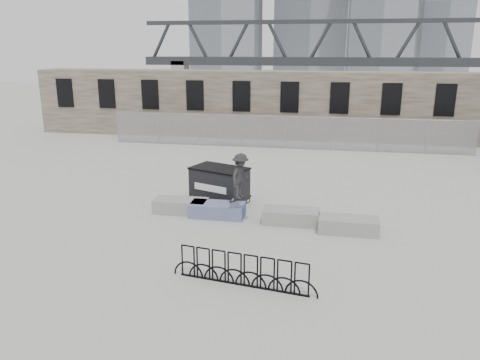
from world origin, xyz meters
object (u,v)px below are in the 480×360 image
(planter_center_left, at_px, (217,209))
(dumpster, at_px, (220,185))
(planter_offset, at_px, (348,224))
(bike_rack, at_px, (243,270))
(planter_center_right, at_px, (291,216))
(skateboarder, at_px, (240,176))
(planter_far_left, at_px, (181,205))

(planter_center_left, xyz_separation_m, dumpster, (-0.30, 1.69, 0.45))
(planter_center_left, height_order, dumpster, dumpster)
(planter_offset, height_order, bike_rack, bike_rack)
(planter_offset, relative_size, dumpster, 0.79)
(dumpster, bearing_deg, planter_center_right, -10.77)
(skateboarder, bearing_deg, planter_center_left, 79.70)
(planter_center_right, distance_m, planter_offset, 2.04)
(planter_far_left, height_order, skateboarder, skateboarder)
(planter_center_right, bearing_deg, planter_offset, -14.18)
(planter_offset, bearing_deg, planter_far_left, 171.85)
(planter_far_left, relative_size, planter_center_left, 1.00)
(planter_far_left, height_order, planter_center_right, same)
(skateboarder, bearing_deg, planter_far_left, 90.22)
(planter_center_left, bearing_deg, planter_center_right, -3.89)
(planter_center_left, xyz_separation_m, planter_center_right, (2.74, -0.19, 0.00))
(planter_offset, bearing_deg, planter_center_left, 171.73)
(planter_far_left, bearing_deg, planter_center_right, -5.26)
(planter_center_left, distance_m, bike_rack, 5.30)
(planter_center_left, xyz_separation_m, planter_offset, (4.71, -0.68, 0.00))
(planter_center_right, xyz_separation_m, dumpster, (-3.04, 1.88, 0.45))
(planter_offset, bearing_deg, planter_center_right, 165.82)
(dumpster, relative_size, skateboarder, 1.42)
(skateboarder, bearing_deg, dumpster, 45.65)
(planter_far_left, relative_size, skateboarder, 1.13)
(planter_center_right, height_order, bike_rack, bike_rack)
(planter_far_left, bearing_deg, skateboarder, -15.21)
(bike_rack, xyz_separation_m, skateboarder, (-0.88, 4.51, 1.29))
(dumpster, xyz_separation_m, bike_rack, (2.14, -6.66, -0.29))
(planter_far_left, distance_m, skateboarder, 2.90)
(planter_center_right, bearing_deg, planter_center_left, 176.11)
(planter_center_left, bearing_deg, skateboarder, -25.72)
(planter_far_left, xyz_separation_m, planter_offset, (6.19, -0.89, 0.00))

